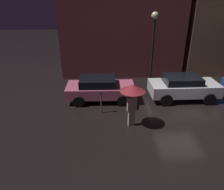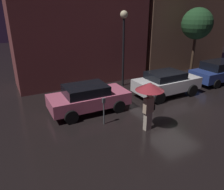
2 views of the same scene
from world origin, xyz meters
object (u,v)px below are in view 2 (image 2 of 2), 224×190
at_px(parked_car_blue, 220,71).
at_px(street_lamp_near, 124,32).
at_px(parked_car_white, 166,83).
at_px(parking_meter, 104,108).
at_px(parked_car_pink, 88,97).
at_px(pedestrian_with_umbrella, 149,92).

relative_size(parked_car_blue, street_lamp_near, 0.95).
height_order(parked_car_white, parking_meter, parked_car_white).
relative_size(parking_meter, street_lamp_near, 0.26).
height_order(parked_car_pink, street_lamp_near, street_lamp_near).
bearing_deg(street_lamp_near, parking_meter, -129.40).
height_order(pedestrian_with_umbrella, parking_meter, pedestrian_with_umbrella).
height_order(parked_car_white, street_lamp_near, street_lamp_near).
height_order(pedestrian_with_umbrella, street_lamp_near, street_lamp_near).
distance_m(parked_car_blue, pedestrian_with_umbrella, 9.05).
xyz_separation_m(parked_car_pink, parked_car_blue, (9.98, 0.11, 0.04)).
bearing_deg(parked_car_blue, parked_car_pink, 179.58).
xyz_separation_m(pedestrian_with_umbrella, street_lamp_near, (2.06, 5.53, 1.77)).
bearing_deg(street_lamp_near, parked_car_white, -63.61).
bearing_deg(parking_meter, parked_car_blue, 9.89).
bearing_deg(street_lamp_near, parked_car_blue, -21.41).
distance_m(parked_car_pink, street_lamp_near, 5.21).
relative_size(parked_car_pink, parked_car_blue, 0.88).
relative_size(parked_car_pink, pedestrian_with_umbrella, 1.88).
xyz_separation_m(parking_meter, street_lamp_near, (3.49, 4.25, 2.70)).
bearing_deg(parking_meter, parked_car_pink, 92.67).
distance_m(parked_car_white, pedestrian_with_umbrella, 4.51).
bearing_deg(parking_meter, street_lamp_near, 50.60).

